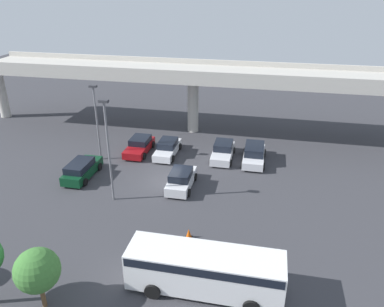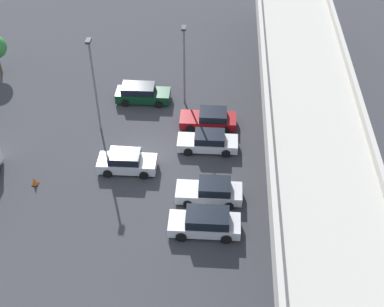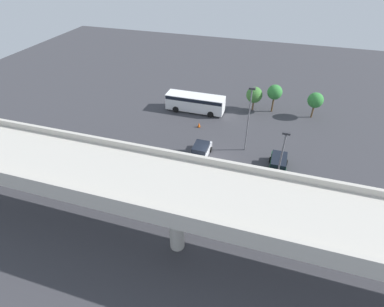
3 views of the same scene
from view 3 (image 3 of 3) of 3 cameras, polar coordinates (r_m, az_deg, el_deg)
name	(u,v)px [view 3 (image 3 of 3)]	position (r m, az deg, el deg)	size (l,w,h in m)	color
ground_plane	(212,163)	(34.49, 3.79, -1.87)	(103.08, 103.08, 0.00)	#38383D
highway_overpass	(175,191)	(21.78, -3.27, -7.20)	(49.31, 6.26, 7.54)	#BCB7AD
parked_car_0	(278,165)	(34.27, 16.05, -2.14)	(2.03, 4.66, 1.56)	#0C381E
parked_car_1	(240,196)	(29.77, 9.05, -7.99)	(2.15, 4.59, 1.47)	maroon
parked_car_2	(211,190)	(30.07, 3.60, -6.95)	(2.01, 4.68, 1.48)	silver
parked_car_3	(200,151)	(35.01, 1.61, 0.38)	(2.04, 4.33, 1.58)	silver
parked_car_4	(159,182)	(31.12, -6.32, -5.34)	(2.09, 4.63, 1.53)	silver
parked_car_5	(134,174)	(32.31, -11.08, -3.87)	(2.15, 4.74, 1.62)	silver
shuttle_bus	(195,102)	(44.40, 0.62, 9.82)	(8.54, 2.67, 2.50)	white
lamp_post_near_aisle	(281,159)	(29.18, 16.55, -1.01)	(0.70, 0.35, 7.25)	slate
lamp_post_mid_lot	(249,116)	(34.62, 10.77, 7.12)	(0.70, 0.35, 8.13)	slate
tree_front_left	(315,100)	(45.56, 22.46, 9.35)	(2.14, 2.14, 3.75)	brown
tree_front_centre	(275,92)	(45.20, 15.49, 11.17)	(2.12, 2.12, 4.14)	brown
tree_front_right	(254,95)	(45.25, 11.79, 10.87)	(2.33, 2.33, 3.60)	brown
traffic_cone	(199,125)	(40.88, 1.34, 5.45)	(0.44, 0.44, 0.70)	black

